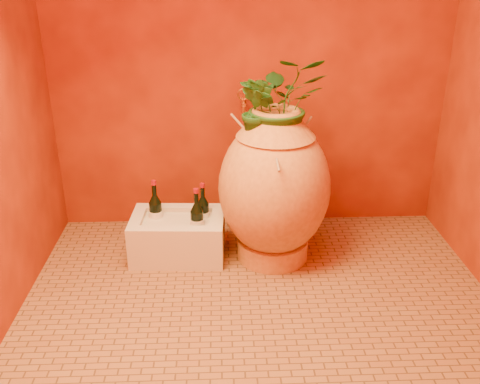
{
  "coord_description": "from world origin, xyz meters",
  "views": [
    {
      "loc": [
        -0.2,
        -2.32,
        1.68
      ],
      "look_at": [
        -0.09,
        0.35,
        0.5
      ],
      "focal_mm": 40.0,
      "sensor_mm": 36.0,
      "label": 1
    }
  ],
  "objects_px": {
    "stone_basin": "(178,237)",
    "wall_tap": "(243,102)",
    "wine_bottle_c": "(203,213)",
    "wine_bottle_b": "(197,221)",
    "amphora": "(274,187)",
    "wine_bottle_a": "(156,213)"
  },
  "relations": [
    {
      "from": "stone_basin",
      "to": "amphora",
      "type": "bearing_deg",
      "value": -4.03
    },
    {
      "from": "wall_tap",
      "to": "wine_bottle_c",
      "type": "bearing_deg",
      "value": -129.17
    },
    {
      "from": "wall_tap",
      "to": "wine_bottle_b",
      "type": "bearing_deg",
      "value": -123.94
    },
    {
      "from": "wine_bottle_c",
      "to": "wall_tap",
      "type": "height_order",
      "value": "wall_tap"
    },
    {
      "from": "amphora",
      "to": "stone_basin",
      "type": "bearing_deg",
      "value": 175.97
    },
    {
      "from": "amphora",
      "to": "wine_bottle_c",
      "type": "relative_size",
      "value": 3.01
    },
    {
      "from": "wine_bottle_c",
      "to": "wall_tap",
      "type": "distance_m",
      "value": 0.73
    },
    {
      "from": "amphora",
      "to": "wine_bottle_a",
      "type": "relative_size",
      "value": 2.82
    },
    {
      "from": "amphora",
      "to": "wall_tap",
      "type": "height_order",
      "value": "wall_tap"
    },
    {
      "from": "stone_basin",
      "to": "wall_tap",
      "type": "distance_m",
      "value": 0.92
    },
    {
      "from": "wine_bottle_a",
      "to": "amphora",
      "type": "bearing_deg",
      "value": -8.04
    },
    {
      "from": "amphora",
      "to": "wine_bottle_b",
      "type": "bearing_deg",
      "value": -177.35
    },
    {
      "from": "wine_bottle_b",
      "to": "wall_tap",
      "type": "bearing_deg",
      "value": 56.06
    },
    {
      "from": "wine_bottle_a",
      "to": "wine_bottle_c",
      "type": "xyz_separation_m",
      "value": [
        0.29,
        -0.0,
        -0.01
      ]
    },
    {
      "from": "stone_basin",
      "to": "wine_bottle_b",
      "type": "height_order",
      "value": "wine_bottle_b"
    },
    {
      "from": "stone_basin",
      "to": "wine_bottle_a",
      "type": "relative_size",
      "value": 1.74
    },
    {
      "from": "wine_bottle_b",
      "to": "wine_bottle_c",
      "type": "height_order",
      "value": "wine_bottle_b"
    },
    {
      "from": "stone_basin",
      "to": "wine_bottle_a",
      "type": "xyz_separation_m",
      "value": [
        -0.13,
        0.06,
        0.13
      ]
    },
    {
      "from": "amphora",
      "to": "wall_tap",
      "type": "relative_size",
      "value": 5.08
    },
    {
      "from": "stone_basin",
      "to": "wall_tap",
      "type": "relative_size",
      "value": 3.13
    },
    {
      "from": "wine_bottle_b",
      "to": "wall_tap",
      "type": "xyz_separation_m",
      "value": [
        0.29,
        0.43,
        0.6
      ]
    },
    {
      "from": "wine_bottle_a",
      "to": "wine_bottle_c",
      "type": "bearing_deg",
      "value": -0.87
    }
  ]
}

